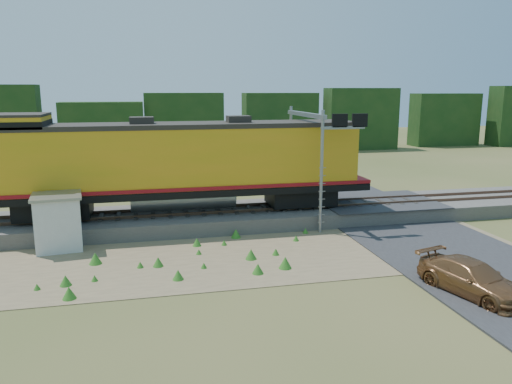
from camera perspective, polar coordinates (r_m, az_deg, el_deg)
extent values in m
plane|color=#475123|center=(23.26, 4.57, -7.14)|extent=(140.00, 140.00, 0.00)
cube|color=slate|center=(28.68, 1.01, -2.62)|extent=(70.00, 5.00, 0.80)
cube|color=brown|center=(27.89, 1.37, -2.02)|extent=(70.00, 0.10, 0.16)
cube|color=brown|center=(29.25, 0.68, -1.37)|extent=(70.00, 0.10, 0.16)
cube|color=#8C7754|center=(23.22, -0.55, -7.09)|extent=(26.00, 8.00, 0.03)
cube|color=#38383A|center=(30.97, 13.69, -1.06)|extent=(7.00, 5.20, 0.06)
cube|color=#38383A|center=(45.71, 4.74, 2.28)|extent=(7.00, 24.00, 0.08)
cube|color=#163714|center=(59.51, -6.43, 7.54)|extent=(36.00, 3.00, 6.50)
cube|color=#163714|center=(75.34, 25.68, 7.15)|extent=(50.00, 3.00, 6.00)
cube|color=black|center=(28.04, -22.06, -1.67)|extent=(3.72, 2.38, 0.93)
cube|color=black|center=(29.02, 5.08, -0.42)|extent=(3.72, 2.38, 0.93)
cube|color=black|center=(27.60, -8.29, 0.26)|extent=(20.67, 3.10, 0.37)
cylinder|color=gray|center=(27.70, -8.26, -0.75)|extent=(5.68, 1.24, 1.24)
cube|color=orange|center=(27.30, -8.40, 3.94)|extent=(19.12, 3.00, 3.20)
cube|color=maroon|center=(27.54, -8.31, 0.89)|extent=(20.67, 3.15, 0.19)
cube|color=#28231E|center=(27.13, -8.51, 7.55)|extent=(19.12, 3.05, 0.25)
cube|color=orange|center=(27.69, -25.52, 7.12)|extent=(2.69, 3.00, 0.72)
cube|color=#28231E|center=(27.67, -25.60, 7.95)|extent=(2.69, 3.05, 0.12)
cube|color=black|center=(27.69, -25.51, 7.02)|extent=(2.74, 3.05, 0.36)
cube|color=#28231E|center=(27.03, -12.94, 7.87)|extent=(1.24, 1.03, 0.47)
cube|color=#28231E|center=(27.52, -2.01, 8.22)|extent=(1.24, 1.03, 0.47)
cube|color=silver|center=(25.43, -21.64, -3.32)|extent=(2.25, 2.25, 2.53)
cube|color=gray|center=(25.14, -21.87, -0.41)|extent=(2.48, 2.48, 0.12)
cylinder|color=gray|center=(26.15, 7.48, 2.21)|extent=(0.17, 0.17, 6.46)
cylinder|color=gray|center=(31.40, 3.95, 3.87)|extent=(0.17, 0.17, 6.46)
cube|color=gray|center=(28.48, 5.67, 8.81)|extent=(0.23, 6.20, 0.23)
cube|color=gray|center=(26.28, 9.90, 7.25)|extent=(2.40, 0.14, 0.14)
cube|color=black|center=(26.19, 9.55, 8.06)|extent=(0.83, 0.14, 0.69)
cube|color=black|center=(26.62, 11.78, 8.03)|extent=(0.83, 0.14, 0.69)
imported|color=brown|center=(20.34, 23.48, -9.04)|extent=(2.87, 4.65, 1.26)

